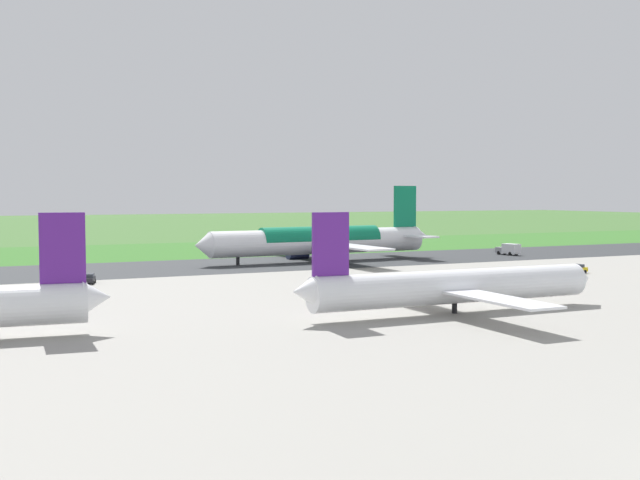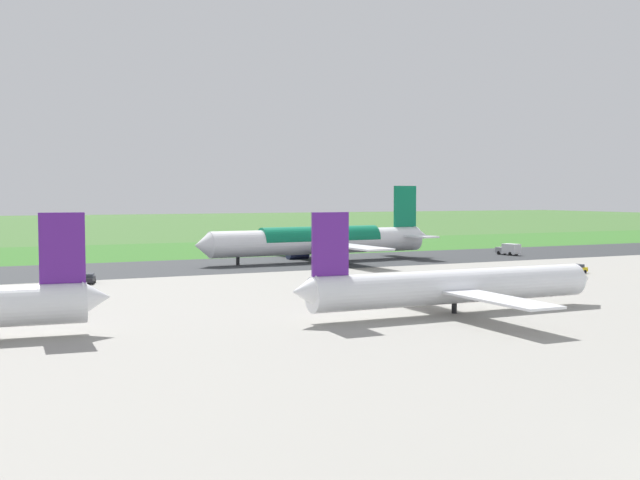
% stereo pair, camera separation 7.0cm
% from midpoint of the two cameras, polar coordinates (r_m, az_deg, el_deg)
% --- Properties ---
extents(ground_plane, '(800.00, 800.00, 0.00)m').
position_cam_midpoint_polar(ground_plane, '(162.87, 4.04, -1.47)').
color(ground_plane, '#3D662D').
extents(runway_asphalt, '(600.00, 31.67, 0.06)m').
position_cam_midpoint_polar(runway_asphalt, '(162.87, 4.04, -1.46)').
color(runway_asphalt, '#2D3033').
rests_on(runway_asphalt, ground).
extents(apron_concrete, '(440.00, 110.00, 0.05)m').
position_cam_midpoint_polar(apron_concrete, '(113.14, 19.60, -3.80)').
color(apron_concrete, gray).
rests_on(apron_concrete, ground).
extents(grass_verge_foreground, '(600.00, 80.00, 0.04)m').
position_cam_midpoint_polar(grass_verge_foreground, '(192.13, -0.75, -0.71)').
color(grass_verge_foreground, '#346B27').
rests_on(grass_verge_foreground, ground).
extents(airliner_main, '(54.12, 44.24, 15.88)m').
position_cam_midpoint_polar(airliner_main, '(156.93, 0.11, -0.05)').
color(airliner_main, white).
rests_on(airliner_main, ground).
extents(airliner_parked_mid, '(40.97, 33.43, 11.99)m').
position_cam_midpoint_polar(airliner_parked_mid, '(89.54, 9.94, -3.42)').
color(airliner_parked_mid, white).
rests_on(airliner_parked_mid, ground).
extents(service_truck_baggage, '(3.18, 6.09, 2.65)m').
position_cam_midpoint_polar(service_truck_baggage, '(178.92, 13.99, -0.67)').
color(service_truck_baggage, gray).
rests_on(service_truck_baggage, ground).
extents(service_car_followme, '(2.81, 4.52, 1.62)m').
position_cam_midpoint_polar(service_car_followme, '(123.46, -17.03, -2.78)').
color(service_car_followme, black).
rests_on(service_car_followme, ground).
extents(service_car_ops, '(4.29, 2.10, 1.62)m').
position_cam_midpoint_polar(service_car_ops, '(140.94, 18.65, -2.06)').
color(service_car_ops, gold).
rests_on(service_car_ops, ground).
extents(no_stopping_sign, '(0.60, 0.10, 2.87)m').
position_cam_midpoint_polar(no_stopping_sign, '(198.18, 0.77, -0.10)').
color(no_stopping_sign, slate).
rests_on(no_stopping_sign, ground).
extents(traffic_cone_orange, '(0.40, 0.40, 0.55)m').
position_cam_midpoint_polar(traffic_cone_orange, '(195.71, -0.01, -0.56)').
color(traffic_cone_orange, orange).
rests_on(traffic_cone_orange, ground).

